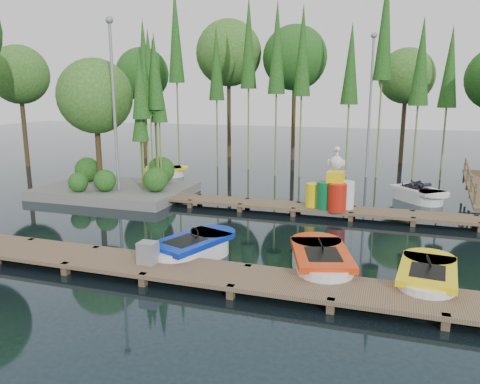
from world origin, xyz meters
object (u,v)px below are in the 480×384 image
(utility_cabinet, at_px, (148,253))
(boat_yellow_far, at_px, (164,172))
(boat_red, at_px, (321,263))
(island, at_px, (109,121))
(drum_cluster, at_px, (336,191))
(yellow_barrel, at_px, (314,195))
(boat_blue, at_px, (192,249))

(utility_cabinet, bearing_deg, boat_yellow_far, 115.67)
(utility_cabinet, bearing_deg, boat_red, 19.11)
(boat_red, relative_size, boat_yellow_far, 1.21)
(island, xyz_separation_m, drum_cluster, (9.76, -0.95, -2.23))
(utility_cabinet, bearing_deg, yellow_barrel, 67.83)
(island, distance_m, boat_blue, 9.72)
(boat_red, distance_m, boat_yellow_far, 14.65)
(boat_blue, xyz_separation_m, drum_cluster, (3.09, 5.49, 0.69))
(boat_yellow_far, relative_size, yellow_barrel, 3.05)
(boat_red, bearing_deg, yellow_barrel, 84.37)
(boat_red, height_order, boat_yellow_far, boat_yellow_far)
(island, distance_m, yellow_barrel, 9.31)
(boat_blue, bearing_deg, boat_yellow_far, 140.20)
(island, bearing_deg, drum_cluster, -5.56)
(yellow_barrel, relative_size, drum_cluster, 0.38)
(boat_blue, xyz_separation_m, boat_yellow_far, (-6.44, 10.86, -0.02))
(boat_yellow_far, bearing_deg, island, -102.75)
(boat_blue, relative_size, utility_cabinet, 5.61)
(boat_red, xyz_separation_m, drum_cluster, (-0.33, 5.46, 0.67))
(boat_red, relative_size, drum_cluster, 1.41)
(boat_red, distance_m, utility_cabinet, 4.23)
(boat_blue, relative_size, boat_red, 0.96)
(boat_red, bearing_deg, drum_cluster, 76.35)
(island, relative_size, drum_cluster, 3.02)
(boat_blue, bearing_deg, drum_cluster, 80.14)
(yellow_barrel, bearing_deg, drum_cluster, -11.14)
(island, relative_size, boat_yellow_far, 2.60)
(island, relative_size, boat_blue, 2.24)
(boat_blue, bearing_deg, utility_cabinet, -93.41)
(boat_red, xyz_separation_m, yellow_barrel, (-1.14, 5.62, 0.44))
(boat_blue, bearing_deg, boat_red, 20.06)
(utility_cabinet, xyz_separation_m, drum_cluster, (3.66, 6.84, 0.39))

